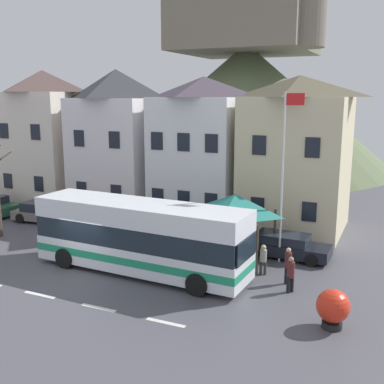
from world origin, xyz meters
TOP-DOWN VIEW (x-y plane):
  - ground_plane at (0.00, -0.00)m, footprint 40.00×60.00m
  - townhouse_00 at (-11.61, 11.66)m, footprint 5.89×5.37m
  - townhouse_01 at (-4.98, 11.51)m, footprint 5.61×5.08m
  - townhouse_02 at (1.38, 12.10)m, footprint 5.46×6.26m
  - townhouse_03 at (7.58, 12.17)m, footprint 5.92×6.40m
  - hilltop_castle at (-3.37, 35.67)m, footprint 33.10×33.10m
  - transit_bus at (2.57, 1.66)m, footprint 10.74×3.06m
  - bus_shelter at (6.02, 5.29)m, footprint 3.60×3.60m
  - parked_car_00 at (-2.70, 6.55)m, footprint 4.05×2.18m
  - parked_car_01 at (8.34, 6.60)m, footprint 4.50×1.97m
  - parked_car_03 at (-7.74, 6.92)m, footprint 4.66×2.18m
  - pedestrian_00 at (7.97, 3.75)m, footprint 0.33×0.32m
  - pedestrian_01 at (9.27, 3.14)m, footprint 0.31×0.31m
  - pedestrian_02 at (9.59, 2.26)m, footprint 0.33×0.33m
  - public_bench at (5.82, 6.95)m, footprint 1.76×0.48m
  - flagpole at (8.30, 5.79)m, footprint 0.95×0.10m
  - harbour_buoy at (11.68, -0.25)m, footprint 1.21×1.21m

SIDE VIEW (x-z plane):
  - ground_plane at x=0.00m, z-range -0.06..0.00m
  - public_bench at x=5.82m, z-range 0.04..0.91m
  - parked_car_01 at x=8.34m, z-range 0.00..1.23m
  - parked_car_03 at x=-7.74m, z-range -0.01..1.30m
  - parked_car_00 at x=-2.70m, z-range -0.01..1.34m
  - harbour_buoy at x=11.68m, z-range 0.07..1.54m
  - pedestrian_00 at x=7.97m, z-range 0.11..1.57m
  - pedestrian_02 at x=9.59m, z-range 0.06..1.65m
  - pedestrian_01 at x=9.27m, z-range 0.13..1.80m
  - transit_bus at x=2.57m, z-range 0.01..3.40m
  - bus_shelter at x=6.02m, z-range 1.18..4.58m
  - townhouse_03 at x=7.58m, z-range 0.00..9.45m
  - townhouse_02 at x=1.38m, z-range 0.00..9.47m
  - flagpole at x=8.30m, z-range 0.59..9.03m
  - townhouse_01 at x=-4.98m, z-range 0.00..10.04m
  - townhouse_00 at x=-11.61m, z-range 0.00..10.12m
  - hilltop_castle at x=-3.37m, z-range -3.34..18.79m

